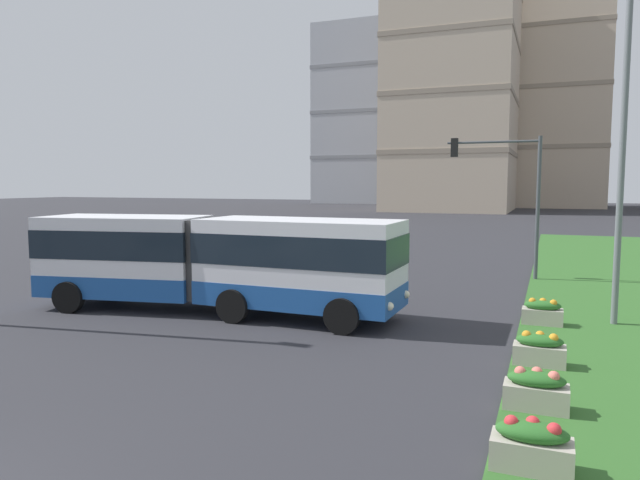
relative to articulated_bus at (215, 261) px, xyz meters
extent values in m
cube|color=white|center=(2.82, 0.22, 0.07)|extent=(6.02, 2.56, 2.55)
cube|color=#1E519E|center=(2.82, 0.22, -0.85)|extent=(6.04, 2.58, 0.70)
cube|color=#19232D|center=(2.82, 0.22, 0.50)|extent=(6.06, 2.60, 0.90)
cube|color=white|center=(-3.23, -0.31, 0.07)|extent=(5.57, 3.40, 2.55)
cube|color=#1E519E|center=(-3.23, -0.31, -0.85)|extent=(5.59, 3.42, 0.70)
cube|color=#19232D|center=(-3.23, -0.31, 0.50)|extent=(5.61, 3.45, 0.90)
cylinder|color=#383838|center=(-0.18, 0.25, 0.07)|extent=(2.40, 2.40, 2.45)
cylinder|color=black|center=(4.63, 1.45, -1.15)|extent=(1.00, 0.29, 1.00)
cylinder|color=black|center=(4.61, -1.05, -1.15)|extent=(1.00, 0.29, 1.00)
cylinder|color=black|center=(1.23, 1.48, -1.15)|extent=(1.00, 0.29, 1.00)
cylinder|color=black|center=(1.21, -1.02, -1.15)|extent=(1.00, 0.29, 1.00)
cylinder|color=black|center=(-4.73, 0.68, -1.15)|extent=(1.03, 0.46, 1.00)
cylinder|color=black|center=(-4.28, -1.78, -1.15)|extent=(1.03, 0.46, 1.00)
sphere|color=#F9EFC6|center=(5.85, 1.09, -0.85)|extent=(0.24, 0.24, 0.24)
sphere|color=#F9EFC6|center=(5.83, -0.71, -0.85)|extent=(0.24, 0.24, 0.24)
cube|color=slate|center=(-3.44, 13.82, -1.07)|extent=(4.41, 1.82, 0.80)
cube|color=black|center=(-3.59, 13.82, -0.37)|extent=(2.38, 1.69, 0.60)
cylinder|color=black|center=(-1.94, 14.72, -1.33)|extent=(0.64, 0.22, 0.64)
cylinder|color=black|center=(-1.94, 12.92, -1.33)|extent=(0.64, 0.22, 0.64)
cylinder|color=black|center=(-4.94, 14.73, -1.33)|extent=(0.64, 0.22, 0.64)
cylinder|color=black|center=(-4.94, 12.93, -1.33)|extent=(0.64, 0.22, 0.64)
cube|color=#B7AD9E|center=(9.63, -7.21, -1.35)|extent=(1.10, 0.56, 0.44)
ellipsoid|color=#2D6B28|center=(9.63, -7.21, -1.03)|extent=(0.99, 0.50, 0.28)
sphere|color=red|center=(9.35, -7.21, -0.93)|extent=(0.20, 0.20, 0.20)
sphere|color=red|center=(9.63, -7.13, -0.93)|extent=(0.20, 0.20, 0.20)
sphere|color=red|center=(9.91, -7.27, -0.93)|extent=(0.20, 0.20, 0.20)
cube|color=#B7AD9E|center=(9.63, -4.85, -1.35)|extent=(1.10, 0.56, 0.44)
ellipsoid|color=#2D6B28|center=(9.63, -4.85, -1.03)|extent=(0.99, 0.50, 0.28)
sphere|color=#EF7566|center=(9.35, -4.85, -0.93)|extent=(0.20, 0.20, 0.20)
sphere|color=#EF7566|center=(9.63, -4.77, -0.93)|extent=(0.20, 0.20, 0.20)
sphere|color=#EF7566|center=(9.91, -4.91, -0.93)|extent=(0.20, 0.20, 0.20)
cube|color=#B7AD9E|center=(9.63, -2.13, -1.35)|extent=(1.10, 0.56, 0.44)
ellipsoid|color=#2D6B28|center=(9.63, -2.13, -1.03)|extent=(0.99, 0.50, 0.28)
sphere|color=orange|center=(9.35, -2.13, -0.93)|extent=(0.20, 0.20, 0.20)
sphere|color=orange|center=(9.63, -2.05, -0.93)|extent=(0.20, 0.20, 0.20)
sphere|color=orange|center=(9.91, -2.19, -0.93)|extent=(0.20, 0.20, 0.20)
cube|color=#B7AD9E|center=(9.63, 1.86, -1.35)|extent=(1.10, 0.56, 0.44)
ellipsoid|color=#2D6B28|center=(9.63, 1.86, -1.03)|extent=(0.99, 0.50, 0.28)
sphere|color=orange|center=(9.35, 1.86, -0.93)|extent=(0.20, 0.20, 0.20)
sphere|color=orange|center=(9.63, 1.94, -0.93)|extent=(0.20, 0.20, 0.20)
sphere|color=orange|center=(9.91, 1.80, -0.93)|extent=(0.20, 0.20, 0.20)
cylinder|color=#474C51|center=(9.23, 10.15, 1.35)|extent=(0.16, 0.16, 6.01)
cylinder|color=#474C51|center=(7.34, 10.15, 4.16)|extent=(3.77, 0.10, 0.10)
cube|color=black|center=(5.76, 10.15, 3.96)|extent=(0.28, 0.28, 0.80)
sphere|color=red|center=(5.76, 10.15, 4.21)|extent=(0.16, 0.16, 0.16)
sphere|color=yellow|center=(5.76, 10.15, 3.95)|extent=(0.16, 0.16, 0.16)
sphere|color=green|center=(5.76, 10.15, 3.69)|extent=(0.16, 0.16, 0.16)
cylinder|color=slate|center=(11.53, 2.66, 3.04)|extent=(0.18, 0.18, 9.39)
cube|color=#9EA3AD|center=(-27.44, 103.01, 16.35)|extent=(17.90, 17.04, 36.01)
cube|color=gray|center=(-27.44, 103.01, 7.70)|extent=(18.10, 17.24, 0.70)
cube|color=gray|center=(-27.44, 103.01, 16.70)|extent=(18.10, 17.24, 0.70)
cube|color=gray|center=(-27.44, 103.01, 25.70)|extent=(18.10, 17.24, 0.70)
cube|color=#C6B299|center=(-4.56, 73.77, 18.52)|extent=(17.64, 19.81, 40.36)
cube|color=gray|center=(-4.56, 73.77, 6.77)|extent=(17.84, 20.01, 0.70)
cube|color=gray|center=(-4.56, 73.77, 14.84)|extent=(17.84, 20.01, 0.70)
cube|color=gray|center=(-4.56, 73.77, 22.91)|extent=(17.84, 20.01, 0.70)
cube|color=#C6B299|center=(9.57, 92.96, 22.45)|extent=(16.53, 15.27, 48.20)
cube|color=gray|center=(9.57, 92.96, 8.34)|extent=(16.73, 15.47, 0.70)
cube|color=gray|center=(9.57, 92.96, 17.98)|extent=(16.73, 15.47, 0.70)
cube|color=gray|center=(9.57, 92.96, 27.62)|extent=(16.73, 15.47, 0.70)
camera|label=1|loc=(9.77, -15.52, 2.42)|focal=32.55mm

